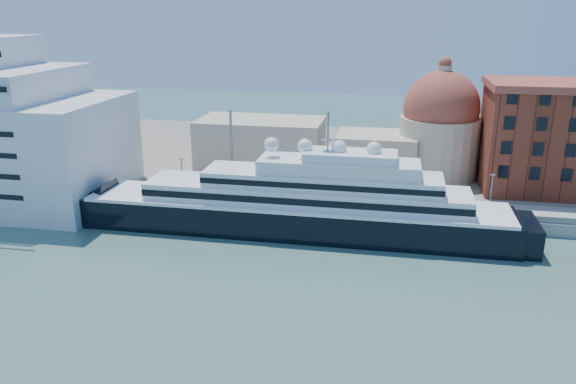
# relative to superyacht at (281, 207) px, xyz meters

# --- Properties ---
(ground) EXTENTS (400.00, 400.00, 0.00)m
(ground) POSITION_rel_superyacht_xyz_m (7.94, -23.00, -4.58)
(ground) COLOR #396359
(ground) RESTS_ON ground
(quay) EXTENTS (180.00, 10.00, 2.50)m
(quay) POSITION_rel_superyacht_xyz_m (7.94, 11.00, -3.33)
(quay) COLOR gray
(quay) RESTS_ON ground
(land) EXTENTS (260.00, 72.00, 2.00)m
(land) POSITION_rel_superyacht_xyz_m (7.94, 52.00, -3.58)
(land) COLOR slate
(land) RESTS_ON ground
(quay_fence) EXTENTS (180.00, 0.10, 1.20)m
(quay_fence) POSITION_rel_superyacht_xyz_m (7.94, 6.50, -1.48)
(quay_fence) COLOR slate
(quay_fence) RESTS_ON quay
(superyacht) EXTENTS (88.79, 12.31, 26.54)m
(superyacht) POSITION_rel_superyacht_xyz_m (0.00, 0.00, 0.00)
(superyacht) COLOR black
(superyacht) RESTS_ON ground
(service_barge) EXTENTS (12.66, 6.35, 2.72)m
(service_barge) POSITION_rel_superyacht_xyz_m (-29.36, -1.33, -3.80)
(service_barge) COLOR white
(service_barge) RESTS_ON ground
(church) EXTENTS (66.00, 18.00, 25.50)m
(church) POSITION_rel_superyacht_xyz_m (14.33, 34.72, 6.33)
(church) COLOR beige
(church) RESTS_ON land
(lamp_posts) EXTENTS (120.80, 2.40, 18.00)m
(lamp_posts) POSITION_rel_superyacht_xyz_m (-4.73, 9.27, 5.26)
(lamp_posts) COLOR slate
(lamp_posts) RESTS_ON quay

